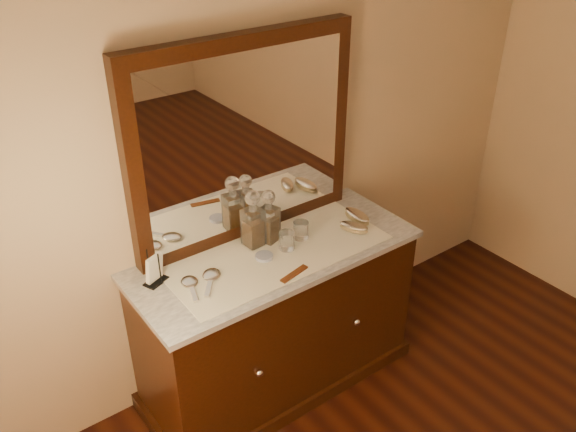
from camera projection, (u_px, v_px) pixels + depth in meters
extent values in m
plane|color=tan|center=(239.00, 127.00, 2.82)|extent=(4.50, 4.50, 0.00)
cube|color=black|center=(277.00, 321.00, 3.12)|extent=(1.40, 0.55, 0.82)
cube|color=black|center=(277.00, 373.00, 3.31)|extent=(1.46, 0.59, 0.08)
sphere|color=silver|center=(259.00, 373.00, 2.75)|extent=(0.04, 0.04, 0.04)
sphere|color=silver|center=(357.00, 322.00, 3.06)|extent=(0.04, 0.04, 0.04)
cube|color=silver|center=(276.00, 254.00, 2.91)|extent=(1.44, 0.59, 0.03)
cube|color=black|center=(245.00, 140.00, 2.81)|extent=(1.20, 0.08, 1.00)
cube|color=white|center=(249.00, 143.00, 2.79)|extent=(1.06, 0.01, 0.86)
cube|color=white|center=(278.00, 253.00, 2.88)|extent=(1.10, 0.45, 0.00)
cylinder|color=white|center=(264.00, 256.00, 2.84)|extent=(0.09, 0.09, 0.02)
cube|color=brown|center=(294.00, 274.00, 2.73)|extent=(0.17, 0.06, 0.01)
cube|color=black|center=(156.00, 281.00, 2.69)|extent=(0.13, 0.10, 0.01)
cylinder|color=black|center=(160.00, 269.00, 2.63)|extent=(0.01, 0.01, 0.16)
cylinder|color=black|center=(149.00, 265.00, 2.66)|extent=(0.01, 0.01, 0.16)
cube|color=white|center=(154.00, 268.00, 2.65)|extent=(0.10, 0.07, 0.13)
cube|color=#925515|center=(253.00, 233.00, 2.91)|extent=(0.08, 0.08, 0.13)
cube|color=white|center=(253.00, 228.00, 2.90)|extent=(0.10, 0.10, 0.19)
cylinder|color=white|center=(253.00, 208.00, 2.84)|extent=(0.04, 0.04, 0.03)
sphere|color=white|center=(252.00, 198.00, 2.82)|extent=(0.08, 0.08, 0.07)
cube|color=#925515|center=(269.00, 229.00, 2.95)|extent=(0.09, 0.09, 0.13)
cube|color=white|center=(269.00, 224.00, 2.94)|extent=(0.11, 0.11, 0.18)
cylinder|color=white|center=(268.00, 206.00, 2.88)|extent=(0.05, 0.05, 0.03)
sphere|color=white|center=(268.00, 197.00, 2.86)|extent=(0.09, 0.09, 0.07)
ellipsoid|color=#99865E|center=(354.00, 229.00, 3.05)|extent=(0.13, 0.17, 0.02)
ellipsoid|color=silver|center=(354.00, 226.00, 3.04)|extent=(0.13, 0.17, 0.02)
ellipsoid|color=#99865E|center=(357.00, 218.00, 3.14)|extent=(0.08, 0.18, 0.03)
ellipsoid|color=silver|center=(357.00, 214.00, 3.13)|extent=(0.08, 0.18, 0.03)
ellipsoid|color=silver|center=(189.00, 282.00, 2.67)|extent=(0.10, 0.11, 0.02)
cube|color=silver|center=(193.00, 293.00, 2.60)|extent=(0.06, 0.13, 0.01)
ellipsoid|color=silver|center=(212.00, 274.00, 2.72)|extent=(0.13, 0.13, 0.02)
cube|color=silver|center=(209.00, 288.00, 2.64)|extent=(0.10, 0.12, 0.01)
cylinder|color=white|center=(301.00, 230.00, 2.98)|extent=(0.08, 0.08, 0.09)
cylinder|color=white|center=(287.00, 241.00, 2.89)|extent=(0.08, 0.08, 0.09)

